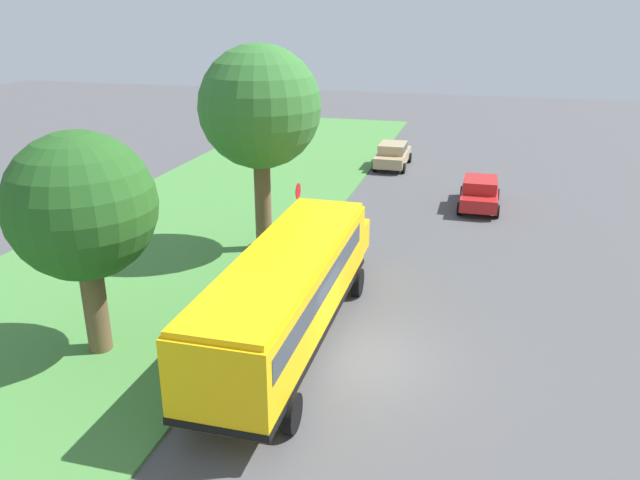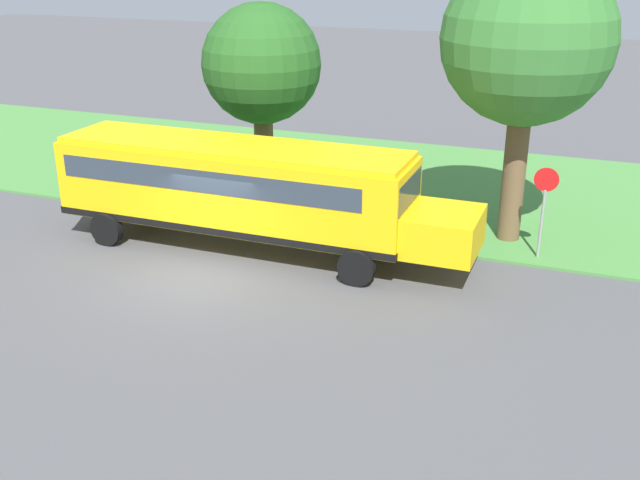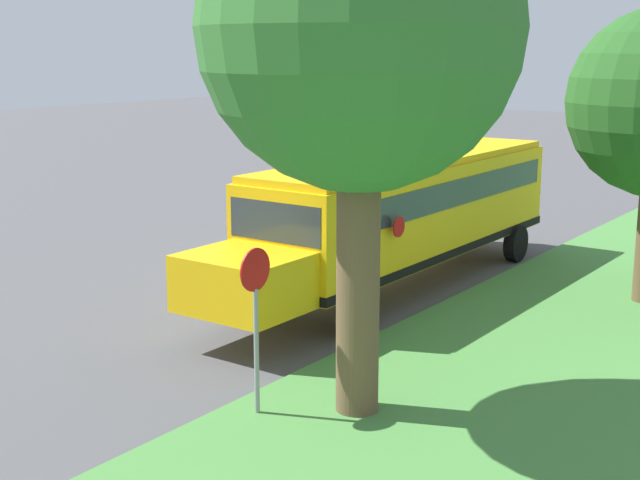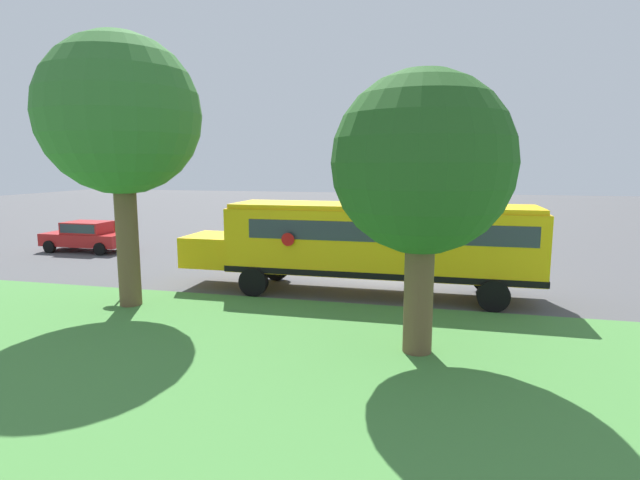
{
  "view_description": "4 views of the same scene",
  "coord_description": "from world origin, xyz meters",
  "px_view_note": "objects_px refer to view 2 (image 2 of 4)",
  "views": [
    {
      "loc": [
        2.81,
        -15.68,
        9.69
      ],
      "look_at": [
        -2.62,
        4.68,
        1.78
      ],
      "focal_mm": 35.0,
      "sensor_mm": 36.0,
      "label": 1
    },
    {
      "loc": [
        16.07,
        9.79,
        8.56
      ],
      "look_at": [
        -0.23,
        3.5,
        1.52
      ],
      "focal_mm": 42.0,
      "sensor_mm": 36.0,
      "label": 2
    },
    {
      "loc": [
        -13.09,
        18.63,
        5.72
      ],
      "look_at": [
        -0.41,
        1.0,
        1.01
      ],
      "focal_mm": 50.0,
      "sensor_mm": 36.0,
      "label": 3
    },
    {
      "loc": [
        -19.39,
        -2.0,
        4.52
      ],
      "look_at": [
        -0.75,
        2.52,
        1.6
      ],
      "focal_mm": 28.0,
      "sensor_mm": 36.0,
      "label": 4
    }
  ],
  "objects_px": {
    "school_bus": "(243,186)",
    "stop_sign": "(544,202)",
    "oak_tree_roadside_mid": "(527,35)",
    "oak_tree_beside_bus": "(263,64)"
  },
  "relations": [
    {
      "from": "oak_tree_beside_bus",
      "to": "oak_tree_roadside_mid",
      "type": "relative_size",
      "value": 0.79
    },
    {
      "from": "school_bus",
      "to": "stop_sign",
      "type": "height_order",
      "value": "school_bus"
    },
    {
      "from": "school_bus",
      "to": "oak_tree_roadside_mid",
      "type": "bearing_deg",
      "value": 116.03
    },
    {
      "from": "oak_tree_beside_bus",
      "to": "oak_tree_roadside_mid",
      "type": "distance_m",
      "value": 9.34
    },
    {
      "from": "oak_tree_roadside_mid",
      "to": "stop_sign",
      "type": "relative_size",
      "value": 3.08
    },
    {
      "from": "school_bus",
      "to": "oak_tree_beside_bus",
      "type": "relative_size",
      "value": 1.87
    },
    {
      "from": "oak_tree_beside_bus",
      "to": "stop_sign",
      "type": "distance_m",
      "value": 10.91
    },
    {
      "from": "oak_tree_roadside_mid",
      "to": "stop_sign",
      "type": "xyz_separation_m",
      "value": [
        1.28,
        1.04,
        -4.35
      ]
    },
    {
      "from": "oak_tree_beside_bus",
      "to": "oak_tree_roadside_mid",
      "type": "xyz_separation_m",
      "value": [
        1.92,
        9.01,
        1.56
      ]
    },
    {
      "from": "oak_tree_roadside_mid",
      "to": "stop_sign",
      "type": "bearing_deg",
      "value": 39.13
    }
  ]
}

